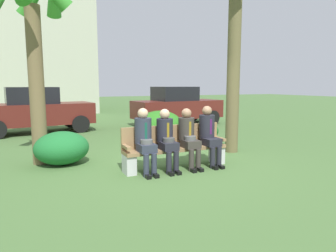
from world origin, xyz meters
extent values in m
plane|color=#476B36|center=(0.00, 0.00, 0.00)|extent=(80.00, 80.00, 0.00)
cube|color=#99754C|center=(0.00, -0.18, 0.42)|extent=(2.26, 0.44, 0.07)
cube|color=#99754C|center=(0.00, 0.01, 0.68)|extent=(2.26, 0.06, 0.45)
cube|color=#99754C|center=(-1.09, -0.18, 0.55)|extent=(0.08, 0.44, 0.06)
cube|color=#99754C|center=(1.09, -0.18, 0.55)|extent=(0.08, 0.44, 0.06)
cube|color=silver|center=(-1.03, -0.18, 0.19)|extent=(0.20, 0.37, 0.38)
cube|color=silver|center=(1.03, -0.18, 0.19)|extent=(0.20, 0.37, 0.38)
cube|color=#2D3342|center=(-0.72, -0.35, 0.53)|extent=(0.32, 0.38, 0.16)
cylinder|color=#2D3342|center=(-0.80, -0.54, 0.23)|extent=(0.11, 0.11, 0.45)
cylinder|color=#2D3342|center=(-0.64, -0.54, 0.23)|extent=(0.11, 0.11, 0.45)
cube|color=black|center=(-0.80, -0.60, 0.04)|extent=(0.09, 0.22, 0.07)
cube|color=black|center=(-0.64, -0.60, 0.04)|extent=(0.09, 0.22, 0.07)
cylinder|color=#2D3342|center=(-0.72, -0.16, 0.84)|extent=(0.34, 0.34, 0.52)
cube|color=#144C3D|center=(-0.72, -0.32, 0.86)|extent=(0.05, 0.01, 0.33)
sphere|color=tan|center=(-0.72, -0.16, 1.19)|extent=(0.21, 0.21, 0.21)
cylinder|color=#5A5A5A|center=(-0.73, -0.37, 0.66)|extent=(0.24, 0.24, 0.09)
cube|color=#23232D|center=(-0.25, -0.35, 0.53)|extent=(0.32, 0.38, 0.16)
cylinder|color=#23232D|center=(-0.33, -0.54, 0.23)|extent=(0.11, 0.11, 0.45)
cylinder|color=#23232D|center=(-0.17, -0.54, 0.23)|extent=(0.11, 0.11, 0.45)
cube|color=black|center=(-0.33, -0.60, 0.04)|extent=(0.09, 0.22, 0.07)
cube|color=black|center=(-0.17, -0.60, 0.04)|extent=(0.09, 0.22, 0.07)
cylinder|color=#23232D|center=(-0.25, -0.16, 0.82)|extent=(0.34, 0.34, 0.49)
cube|color=olive|center=(-0.25, -0.32, 0.84)|extent=(0.05, 0.01, 0.31)
sphere|color=tan|center=(-0.25, -0.16, 1.16)|extent=(0.21, 0.21, 0.21)
cylinder|color=#454545|center=(-0.25, -0.37, 0.66)|extent=(0.24, 0.24, 0.09)
cube|color=#38332D|center=(0.26, -0.35, 0.53)|extent=(0.32, 0.38, 0.16)
cylinder|color=#38332D|center=(0.18, -0.54, 0.23)|extent=(0.11, 0.11, 0.45)
cylinder|color=#38332D|center=(0.34, -0.54, 0.23)|extent=(0.11, 0.11, 0.45)
cube|color=black|center=(0.18, -0.60, 0.04)|extent=(0.09, 0.22, 0.07)
cube|color=black|center=(0.34, -0.60, 0.04)|extent=(0.09, 0.22, 0.07)
cylinder|color=#38332D|center=(0.26, -0.16, 0.82)|extent=(0.34, 0.34, 0.48)
cube|color=olive|center=(0.26, -0.32, 0.84)|extent=(0.05, 0.01, 0.31)
sphere|color=#9E7556|center=(0.26, -0.16, 1.16)|extent=(0.21, 0.21, 0.21)
cylinder|color=#555555|center=(0.24, -0.37, 0.66)|extent=(0.24, 0.24, 0.09)
cube|color=#23232D|center=(0.77, -0.35, 0.53)|extent=(0.32, 0.38, 0.16)
cylinder|color=#23232D|center=(0.69, -0.54, 0.23)|extent=(0.11, 0.11, 0.45)
cylinder|color=#23232D|center=(0.85, -0.54, 0.23)|extent=(0.11, 0.11, 0.45)
cube|color=black|center=(0.69, -0.60, 0.04)|extent=(0.09, 0.22, 0.07)
cube|color=black|center=(0.85, -0.60, 0.04)|extent=(0.09, 0.22, 0.07)
cylinder|color=#23232D|center=(0.77, -0.16, 0.84)|extent=(0.34, 0.34, 0.52)
cube|color=#4C1951|center=(0.77, -0.32, 0.86)|extent=(0.05, 0.01, 0.33)
sphere|color=#9E7556|center=(0.77, -0.16, 1.19)|extent=(0.21, 0.21, 0.21)
cylinder|color=brown|center=(2.03, 0.62, 2.19)|extent=(0.33, 0.33, 4.37)
cylinder|color=brown|center=(-2.60, 1.40, 1.71)|extent=(0.32, 0.32, 3.43)
ellipsoid|color=#1E6C2F|center=(-2.17, 1.13, 0.37)|extent=(1.18, 1.08, 0.74)
ellipsoid|color=#1C5B21|center=(2.29, 2.41, 0.29)|extent=(0.92, 0.84, 0.58)
ellipsoid|color=#2D771F|center=(1.06, 3.20, 0.46)|extent=(1.48, 1.36, 0.92)
cube|color=#591E19|center=(-2.55, 6.20, 0.70)|extent=(4.05, 1.98, 0.76)
cube|color=black|center=(-2.69, 6.19, 1.38)|extent=(1.84, 1.54, 0.60)
cylinder|color=black|center=(-1.28, 7.13, 0.32)|extent=(0.65, 0.21, 0.64)
cylinder|color=black|center=(-1.10, 5.58, 0.32)|extent=(0.65, 0.21, 0.64)
cube|color=#591E19|center=(3.13, 6.05, 0.70)|extent=(4.03, 1.92, 0.76)
cube|color=black|center=(2.98, 6.04, 1.38)|extent=(1.82, 1.51, 0.60)
cylinder|color=black|center=(4.42, 6.96, 0.32)|extent=(0.65, 0.20, 0.64)
cylinder|color=black|center=(4.56, 5.40, 0.32)|extent=(0.65, 0.20, 0.64)
cylinder|color=black|center=(1.70, 6.70, 0.32)|extent=(0.65, 0.20, 0.64)
cylinder|color=black|center=(1.85, 5.15, 0.32)|extent=(0.65, 0.20, 0.64)
cube|color=#B6BBA2|center=(-3.88, 16.30, 5.83)|extent=(10.00, 6.84, 11.66)
camera|label=1|loc=(-2.74, -5.76, 1.75)|focal=32.05mm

